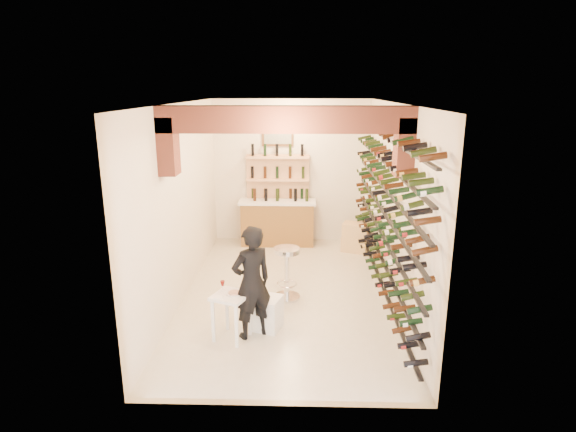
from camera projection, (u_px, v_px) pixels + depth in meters
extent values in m
plane|color=beige|center=(288.00, 293.00, 8.17)|extent=(6.00, 6.00, 0.00)
cube|color=silver|center=(291.00, 172.00, 10.64)|extent=(3.50, 0.02, 3.20)
cube|color=silver|center=(279.00, 273.00, 4.85)|extent=(3.50, 0.02, 3.20)
cube|color=silver|center=(182.00, 203.00, 7.79)|extent=(0.02, 6.00, 3.20)
cube|color=silver|center=(395.00, 204.00, 7.70)|extent=(0.02, 6.00, 3.20)
cube|color=#9C5537|center=(287.00, 103.00, 7.32)|extent=(3.50, 6.00, 0.02)
cube|color=brown|center=(285.00, 119.00, 6.40)|extent=(3.50, 0.35, 0.36)
cube|color=brown|center=(168.00, 146.00, 6.55)|extent=(0.24, 0.35, 0.80)
cube|color=brown|center=(404.00, 147.00, 6.46)|extent=(0.24, 0.35, 0.80)
cube|color=black|center=(380.00, 281.00, 8.06)|extent=(0.06, 5.70, 0.03)
cube|color=black|center=(382.00, 259.00, 7.95)|extent=(0.06, 5.70, 0.03)
cube|color=black|center=(383.00, 236.00, 7.85)|extent=(0.06, 5.70, 0.03)
cube|color=black|center=(384.00, 213.00, 7.74)|extent=(0.06, 5.70, 0.03)
cube|color=black|center=(386.00, 189.00, 7.64)|extent=(0.06, 5.70, 0.03)
cube|color=black|center=(387.00, 164.00, 7.53)|extent=(0.06, 5.70, 0.03)
cube|color=black|center=(388.00, 139.00, 7.42)|extent=(0.06, 5.70, 0.03)
cube|color=olive|center=(278.00, 223.00, 10.60)|extent=(1.60, 0.55, 0.96)
cube|color=white|center=(277.00, 202.00, 10.47)|extent=(1.70, 0.62, 0.05)
cube|color=#DEA97D|center=(278.00, 198.00, 10.73)|extent=(1.40, 0.10, 2.00)
cube|color=#DEA97D|center=(278.00, 223.00, 10.78)|extent=(1.40, 0.28, 0.04)
cube|color=#DEA97D|center=(278.00, 201.00, 10.64)|extent=(1.40, 0.28, 0.04)
cube|color=#DEA97D|center=(278.00, 180.00, 10.51)|extent=(1.40, 0.28, 0.04)
cube|color=#DEA97D|center=(278.00, 157.00, 10.38)|extent=(1.40, 0.28, 0.04)
cube|color=brown|center=(278.00, 134.00, 10.39)|extent=(0.70, 0.04, 0.55)
cube|color=#99998C|center=(278.00, 134.00, 10.37)|extent=(0.60, 0.01, 0.45)
cube|color=white|center=(231.00, 296.00, 6.53)|extent=(0.60, 0.60, 0.04)
cube|color=white|center=(213.00, 321.00, 6.53)|extent=(0.04, 0.04, 0.63)
cube|color=white|center=(236.00, 326.00, 6.38)|extent=(0.04, 0.04, 0.63)
cube|color=white|center=(227.00, 310.00, 6.86)|extent=(0.04, 0.04, 0.63)
cube|color=white|center=(250.00, 315.00, 6.71)|extent=(0.04, 0.04, 0.63)
cylinder|color=white|center=(234.00, 294.00, 6.54)|extent=(0.21, 0.21, 0.01)
cylinder|color=#BF7266|center=(234.00, 292.00, 6.54)|extent=(0.16, 0.16, 0.02)
cube|color=white|center=(218.00, 297.00, 6.43)|extent=(0.11, 0.11, 0.01)
cylinder|color=white|center=(223.00, 290.00, 6.66)|extent=(0.06, 0.06, 0.00)
cylinder|color=white|center=(223.00, 287.00, 6.65)|extent=(0.01, 0.01, 0.08)
cone|color=#5A0B07|center=(223.00, 283.00, 6.63)|extent=(0.07, 0.07, 0.07)
cube|color=white|center=(267.00, 313.00, 6.92)|extent=(0.50, 0.50, 0.49)
imported|color=black|center=(252.00, 283.00, 6.56)|extent=(0.72, 0.66, 1.64)
cylinder|color=silver|center=(287.00, 297.00, 7.98)|extent=(0.46, 0.46, 0.03)
cylinder|color=silver|center=(287.00, 274.00, 7.87)|extent=(0.09, 0.09, 0.80)
cylinder|color=silver|center=(287.00, 250.00, 7.76)|extent=(0.44, 0.44, 0.08)
torus|color=silver|center=(287.00, 284.00, 7.92)|extent=(0.35, 0.35, 0.03)
cube|color=#DCB478|center=(355.00, 244.00, 10.21)|extent=(0.64, 0.55, 0.32)
cube|color=#DCB478|center=(356.00, 230.00, 10.12)|extent=(0.61, 0.50, 0.31)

